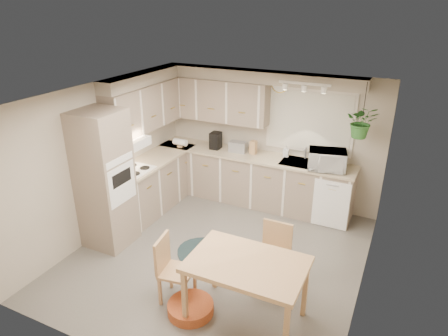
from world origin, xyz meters
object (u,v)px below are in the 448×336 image
(chair_back, at_px, (272,258))
(pet_bed, at_px, (191,308))
(dining_table, at_px, (246,292))
(braided_rug, at_px, (211,256))
(chair_left, at_px, (177,270))
(microwave, at_px, (327,158))

(chair_back, relative_size, pet_bed, 1.58)
(dining_table, bearing_deg, braided_rug, 134.86)
(chair_left, bearing_deg, microwave, 148.01)
(pet_bed, relative_size, microwave, 0.94)
(dining_table, height_order, microwave, microwave)
(dining_table, height_order, chair_left, chair_left)
(braided_rug, bearing_deg, chair_left, -88.49)
(pet_bed, bearing_deg, chair_back, 50.80)
(chair_left, xyz_separation_m, chair_back, (0.98, 0.72, 0.01))
(chair_back, height_order, microwave, microwave)
(dining_table, relative_size, chair_left, 1.51)
(chair_left, height_order, microwave, microwave)
(chair_left, height_order, braided_rug, chair_left)
(dining_table, bearing_deg, pet_bed, -164.75)
(dining_table, height_order, braided_rug, dining_table)
(chair_back, distance_m, braided_rug, 1.12)
(chair_back, distance_m, microwave, 2.15)
(chair_left, bearing_deg, dining_table, 82.86)
(braided_rug, relative_size, pet_bed, 2.06)
(chair_left, distance_m, pet_bed, 0.48)
(chair_back, relative_size, microwave, 1.49)
(chair_back, relative_size, braided_rug, 0.77)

